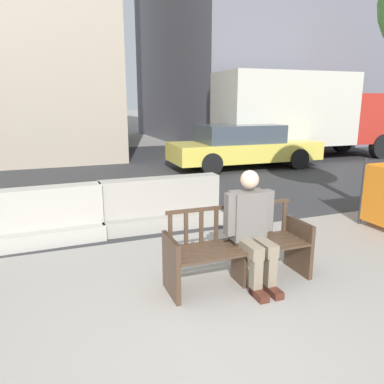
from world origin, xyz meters
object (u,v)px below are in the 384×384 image
jersey_barrier_centre (161,207)px  jersey_barrier_left (33,221)px  street_bench (238,250)px  car_sedan_mid (243,146)px  delivery_truck (303,112)px  seated_person (252,226)px

jersey_barrier_centre → jersey_barrier_left: size_ratio=1.00×
street_bench → car_sedan_mid: 7.90m
jersey_barrier_centre → delivery_truck: bearing=38.7°
street_bench → car_sedan_mid: size_ratio=0.35×
delivery_truck → seated_person: bearing=-130.0°
seated_person → jersey_barrier_left: size_ratio=0.65×
jersey_barrier_centre → delivery_truck: size_ratio=0.29×
jersey_barrier_centre → delivery_truck: delivery_truck is taller
street_bench → seated_person: seated_person is taller
street_bench → jersey_barrier_centre: street_bench is taller
seated_person → jersey_barrier_centre: size_ratio=0.65×
car_sedan_mid → delivery_truck: size_ratio=0.70×
jersey_barrier_left → delivery_truck: bearing=32.4°
street_bench → delivery_truck: bearing=49.3°
street_bench → car_sedan_mid: car_sedan_mid is taller
jersey_barrier_centre → street_bench: bearing=-83.4°
jersey_barrier_centre → seated_person: bearing=-80.5°
seated_person → car_sedan_mid: size_ratio=0.27×
jersey_barrier_centre → car_sedan_mid: bearing=48.6°
street_bench → delivery_truck: delivery_truck is taller
car_sedan_mid → jersey_barrier_left: bearing=-142.2°
seated_person → jersey_barrier_centre: 2.37m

